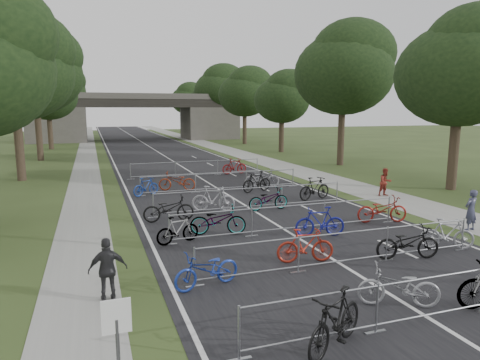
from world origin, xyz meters
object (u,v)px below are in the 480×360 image
at_px(park_sign, 117,333).
at_px(pedestrian_a, 471,210).
at_px(pedestrian_c, 108,270).
at_px(pedestrian_b, 385,182).
at_px(overpass_bridge, 137,117).

distance_m(park_sign, pedestrian_a, 14.84).
relative_size(park_sign, pedestrian_c, 1.14).
xyz_separation_m(park_sign, pedestrian_b, (14.82, 12.64, -0.51)).
relative_size(pedestrian_a, pedestrian_c, 1.01).
relative_size(overpass_bridge, park_sign, 16.99).
xyz_separation_m(pedestrian_a, pedestrian_b, (1.22, 6.71, -0.05)).
relative_size(park_sign, pedestrian_a, 1.13).
distance_m(park_sign, pedestrian_c, 4.11).
bearing_deg(park_sign, pedestrian_a, 23.54).
bearing_deg(pedestrian_a, park_sign, 14.52).
distance_m(overpass_bridge, pedestrian_c, 58.38).
bearing_deg(pedestrian_a, overpass_bridge, -92.11).
bearing_deg(pedestrian_c, overpass_bridge, -97.86).
height_order(overpass_bridge, pedestrian_b, overpass_bridge).
distance_m(overpass_bridge, pedestrian_b, 50.09).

